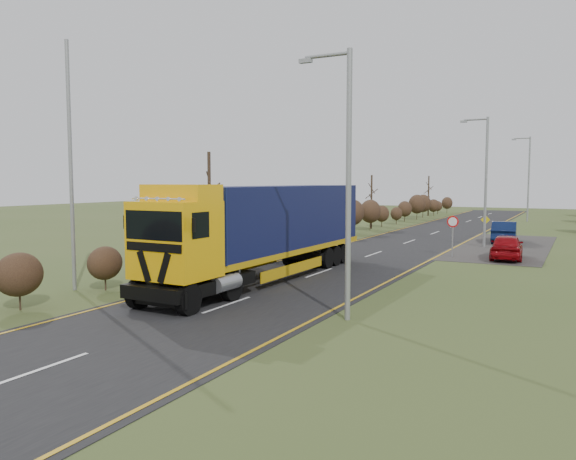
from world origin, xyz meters
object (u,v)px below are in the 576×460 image
Objects in this scene: streetlight_near at (346,173)px; speed_sign at (453,228)px; car_red_hatchback at (507,247)px; lorry at (266,226)px; car_blue_sedan at (504,232)px.

streetlight_near reaches higher than speed_sign.
car_red_hatchback is at bearing 80.40° from streetlight_near.
lorry is 8.17m from streetlight_near.
streetlight_near is at bearing -89.92° from speed_sign.
streetlight_near is at bearing 75.71° from car_red_hatchback.
lorry is 13.19m from speed_sign.
streetlight_near reaches higher than car_blue_sedan.
car_blue_sedan is at bearing 79.75° from speed_sign.
streetlight_near is 17.21m from speed_sign.
speed_sign reaches higher than car_red_hatchback.
car_red_hatchback is at bearing 92.60° from car_blue_sedan.
streetlight_near is (-1.73, -26.62, 3.96)m from car_blue_sedan.
car_blue_sedan is (-1.22, 9.21, 0.04)m from car_red_hatchback.
car_blue_sedan is at bearing 86.29° from streetlight_near.
lorry is 6.42× the size of speed_sign.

